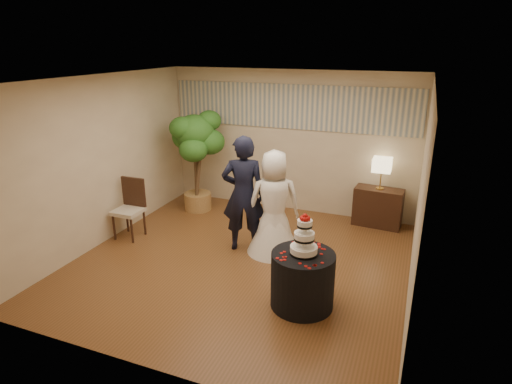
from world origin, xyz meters
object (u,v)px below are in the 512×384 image
at_px(table_lamp, 381,174).
at_px(groom, 244,194).
at_px(cake_table, 302,280).
at_px(ficus_tree, 196,161).
at_px(bride, 274,203).
at_px(side_chair, 128,209).
at_px(console, 378,207).
at_px(wedding_cake, 304,234).

bearing_deg(table_lamp, groom, -137.57).
distance_m(cake_table, ficus_tree, 3.92).
bearing_deg(bride, side_chair, -15.40).
xyz_separation_m(groom, console, (1.96, 1.79, -0.60)).
bearing_deg(table_lamp, cake_table, -101.35).
bearing_deg(ficus_tree, cake_table, -40.82).
bearing_deg(cake_table, bride, 122.90).
distance_m(bride, side_chair, 2.60).
relative_size(cake_table, table_lamp, 1.41).
height_order(bride, side_chair, bride).
height_order(console, table_lamp, table_lamp).
distance_m(wedding_cake, side_chair, 3.56).
bearing_deg(wedding_cake, side_chair, 165.04).
bearing_deg(bride, ficus_tree, -54.76).
bearing_deg(ficus_tree, groom, -39.10).
height_order(groom, side_chair, groom).
bearing_deg(groom, console, -156.98).
height_order(wedding_cake, side_chair, wedding_cake).
height_order(groom, wedding_cake, groom).
xyz_separation_m(table_lamp, side_chair, (-4.01, -2.13, -0.49)).
distance_m(console, side_chair, 4.55).
distance_m(groom, bride, 0.51).
relative_size(groom, ficus_tree, 0.93).
bearing_deg(console, table_lamp, 0.00).
bearing_deg(console, wedding_cake, -96.83).
xyz_separation_m(bride, wedding_cake, (0.85, -1.32, 0.17)).
bearing_deg(groom, cake_table, 117.87).
relative_size(bride, wedding_cake, 3.12).
bearing_deg(side_chair, cake_table, -15.54).
bearing_deg(bride, wedding_cake, 98.38).
distance_m(cake_table, wedding_cake, 0.65).
height_order(groom, bride, groom).
relative_size(table_lamp, side_chair, 0.55).
relative_size(ficus_tree, side_chair, 1.98).
relative_size(groom, side_chair, 1.84).
relative_size(groom, bride, 1.12).
bearing_deg(side_chair, wedding_cake, -15.54).
bearing_deg(ficus_tree, wedding_cake, -40.82).
xyz_separation_m(cake_table, ficus_tree, (-2.92, 2.53, 0.66)).
bearing_deg(groom, side_chair, -10.05).
bearing_deg(ficus_tree, console, 8.27).
xyz_separation_m(console, table_lamp, (0.00, 0.00, 0.65)).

